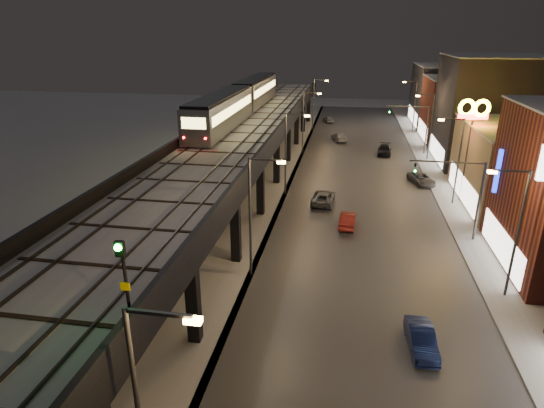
{
  "coord_description": "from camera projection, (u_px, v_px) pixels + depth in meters",
  "views": [
    {
      "loc": [
        5.8,
        -16.03,
        16.98
      ],
      "look_at": [
        0.55,
        14.94,
        5.0
      ],
      "focal_mm": 30.0,
      "sensor_mm": 36.0,
      "label": 1
    }
  ],
  "objects": [
    {
      "name": "car_mid_silver",
      "position": [
        323.0,
        198.0,
        47.46
      ],
      "size": [
        2.37,
        4.78,
        1.3
      ],
      "primitive_type": "imported",
      "rotation": [
        0.0,
        0.0,
        3.1
      ],
      "color": "slate",
      "rests_on": "ground"
    },
    {
      "name": "streetlight_left_2",
      "position": [
        288.0,
        149.0,
        48.48
      ],
      "size": [
        2.57,
        0.28,
        9.0
      ],
      "color": "#38383A",
      "rests_on": "ground"
    },
    {
      "name": "streetlight_right_4",
      "position": [
        414.0,
        103.0,
        78.96
      ],
      "size": [
        2.56,
        0.28,
        9.0
      ],
      "color": "#38383A",
      "rests_on": "ground"
    },
    {
      "name": "building_d",
      "position": [
        490.0,
        112.0,
        59.66
      ],
      "size": [
        12.2,
        13.2,
        14.16
      ],
      "color": "#22212A",
      "rests_on": "ground"
    },
    {
      "name": "streetlight_left_0",
      "position": [
        145.0,
        403.0,
        15.31
      ],
      "size": [
        2.57,
        0.28,
        9.0
      ],
      "color": "#38383A",
      "rests_on": "ground"
    },
    {
      "name": "streetlight_right_1",
      "position": [
        514.0,
        226.0,
        29.21
      ],
      "size": [
        2.56,
        0.28,
        9.0
      ],
      "color": "#38383A",
      "rests_on": "ground"
    },
    {
      "name": "viaduct_trackbed",
      "position": [
        239.0,
        134.0,
        49.83
      ],
      "size": [
        8.4,
        100.0,
        0.32
      ],
      "color": "#B2B7C1",
      "rests_on": "elevated_viaduct"
    },
    {
      "name": "under_viaduct_pavement",
      "position": [
        246.0,
        181.0,
        54.89
      ],
      "size": [
        11.0,
        120.0,
        0.06
      ],
      "primitive_type": "cube",
      "color": "#9FA1A8",
      "rests_on": "ground"
    },
    {
      "name": "car_mid_dark",
      "position": [
        339.0,
        137.0,
        74.74
      ],
      "size": [
        2.99,
        4.86,
        1.32
      ],
      "primitive_type": "imported",
      "rotation": [
        0.0,
        0.0,
        3.41
      ],
      "color": "#B7B8C2",
      "rests_on": "ground"
    },
    {
      "name": "building_e",
      "position": [
        464.0,
        110.0,
        73.27
      ],
      "size": [
        12.2,
        12.2,
        10.16
      ],
      "color": "maroon",
      "rests_on": "ground"
    },
    {
      "name": "streetlight_right_2",
      "position": [
        457.0,
        156.0,
        45.8
      ],
      "size": [
        2.56,
        0.28,
        9.0
      ],
      "color": "#38383A",
      "rests_on": "ground"
    },
    {
      "name": "car_onc_white",
      "position": [
        385.0,
        150.0,
        66.33
      ],
      "size": [
        2.27,
        4.78,
        1.35
      ],
      "primitive_type": "imported",
      "rotation": [
        0.0,
        0.0,
        -0.08
      ],
      "color": "black",
      "rests_on": "ground"
    },
    {
      "name": "rail_signal",
      "position": [
        122.0,
        264.0,
        16.68
      ],
      "size": [
        0.38,
        0.45,
        3.29
      ],
      "color": "black",
      "rests_on": "viaduct_trackbed"
    },
    {
      "name": "sidewalk_right",
      "position": [
        450.0,
        191.0,
        51.2
      ],
      "size": [
        4.0,
        120.0,
        0.14
      ],
      "primitive_type": "cube",
      "color": "#9FA1A8",
      "rests_on": "ground"
    },
    {
      "name": "building_f",
      "position": [
        448.0,
        95.0,
        85.99
      ],
      "size": [
        12.2,
        16.2,
        11.16
      ],
      "color": "#27272D",
      "rests_on": "ground"
    },
    {
      "name": "streetlight_left_3",
      "position": [
        305.0,
        119.0,
        65.06
      ],
      "size": [
        2.57,
        0.28,
        9.0
      ],
      "color": "#38383A",
      "rests_on": "ground"
    },
    {
      "name": "traffic_light_rig_a",
      "position": [
        466.0,
        191.0,
        37.9
      ],
      "size": [
        6.1,
        0.34,
        7.0
      ],
      "color": "#38383A",
      "rests_on": "ground"
    },
    {
      "name": "car_onc_silver",
      "position": [
        421.0,
        340.0,
        25.65
      ],
      "size": [
        1.62,
        4.0,
        1.29
      ],
      "primitive_type": "imported",
      "rotation": [
        0.0,
        0.0,
        0.07
      ],
      "color": "#0E1947",
      "rests_on": "ground"
    },
    {
      "name": "streetlight_left_1",
      "position": [
        254.0,
        210.0,
        31.89
      ],
      "size": [
        2.57,
        0.28,
        9.0
      ],
      "color": "#38383A",
      "rests_on": "ground"
    },
    {
      "name": "streetlight_right_3",
      "position": [
        429.0,
        122.0,
        62.38
      ],
      "size": [
        2.56,
        0.28,
        9.0
      ],
      "color": "#38383A",
      "rests_on": "ground"
    },
    {
      "name": "elevated_viaduct",
      "position": [
        239.0,
        141.0,
        49.99
      ],
      "size": [
        9.0,
        100.0,
        6.3
      ],
      "color": "black",
      "rests_on": "ground"
    },
    {
      "name": "car_far_white",
      "position": [
        328.0,
        119.0,
        90.06
      ],
      "size": [
        2.52,
        3.93,
        1.25
      ],
      "primitive_type": "imported",
      "rotation": [
        0.0,
        0.0,
        3.45
      ],
      "color": "gray",
      "rests_on": "ground"
    },
    {
      "name": "traffic_light_rig_b",
      "position": [
        419.0,
        124.0,
        65.54
      ],
      "size": [
        6.1,
        0.34,
        7.0
      ],
      "color": "#38383A",
      "rests_on": "ground"
    },
    {
      "name": "car_near_white",
      "position": [
        348.0,
        220.0,
        41.9
      ],
      "size": [
        1.56,
        3.98,
        1.29
      ],
      "primitive_type": "imported",
      "rotation": [
        0.0,
        0.0,
        3.09
      ],
      "color": "maroon",
      "rests_on": "ground"
    },
    {
      "name": "building_c",
      "position": [
        528.0,
        167.0,
        45.99
      ],
      "size": [
        12.2,
        15.2,
        8.16
      ],
      "color": "#8F795B",
      "rests_on": "ground"
    },
    {
      "name": "sign_carwash",
      "position": [
        505.0,
        180.0,
        36.6
      ],
      "size": [
        1.58,
        0.35,
        8.21
      ],
      "color": "#38383A",
      "rests_on": "ground"
    },
    {
      "name": "car_onc_dark",
      "position": [
        421.0,
        179.0,
        53.5
      ],
      "size": [
        3.24,
        4.85,
        1.24
      ],
      "primitive_type": "imported",
      "rotation": [
        0.0,
        0.0,
        0.29
      ],
      "color": "#53545A",
      "rests_on": "ground"
    },
    {
      "name": "viaduct_parapet_streetside",
      "position": [
        278.0,
        131.0,
        49.01
      ],
      "size": [
        0.3,
        100.0,
        1.1
      ],
      "primitive_type": "cube",
      "color": "black",
      "rests_on": "elevated_viaduct"
    },
    {
      "name": "sign_mcdonalds",
      "position": [
        473.0,
        118.0,
        45.34
      ],
      "size": [
        3.19,
        0.75,
        10.73
      ],
      "color": "#38383A",
      "rests_on": "ground"
    },
    {
      "name": "streetlight_left_4",
      "position": [
        315.0,
        101.0,
        81.64
      ],
      "size": [
        2.57,
        0.28,
        9.0
      ],
      "color": "#38383A",
      "rests_on": "ground"
    },
    {
      "name": "viaduct_parapet_far",
      "position": [
        201.0,
        129.0,
        50.37
      ],
      "size": [
        0.3,
        100.0,
        1.1
      ],
      "primitive_type": "cube",
      "color": "black",
      "rests_on": "elevated_viaduct"
    },
    {
      "name": "road_surface",
      "position": [
        360.0,
        187.0,
        52.78
      ],
      "size": [
        17.0,
        120.0,
        0.06
      ],
      "primitive_type": "cube",
      "color": "#46474D",
      "rests_on": "ground"
    },
    {
      "name": "subway_train",
      "position": [
        241.0,
        99.0,
        60.22
      ],
      "size": [
        3.19,
        38.58,
        3.82
      ],
      "color": "gray",
      "rests_on": "viaduct_trackbed"
    }
  ]
}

